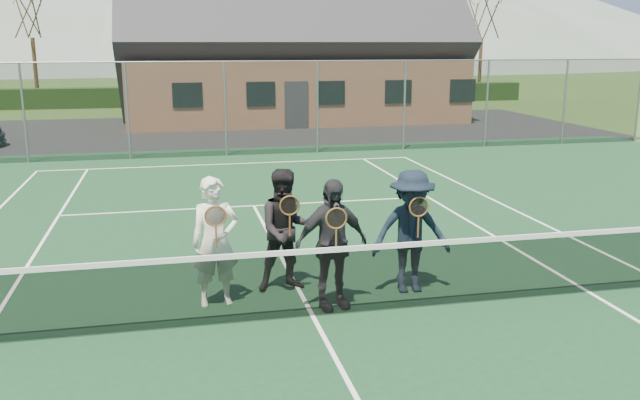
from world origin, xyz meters
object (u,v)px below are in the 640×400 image
Objects in this scene: tennis_net at (313,280)px; player_d at (411,231)px; player_a at (215,242)px; player_c at (331,244)px; clubhouse at (291,34)px; player_b at (287,230)px.

player_d is at bearing 22.04° from tennis_net.
player_a is 1.59m from player_c.
player_b is at bearing -100.28° from clubhouse.
player_b reaches higher than tennis_net.
clubhouse is 23.68m from player_d.
player_c is at bearing -16.33° from player_a.
player_a and player_d have the same top height.
player_c is 1.32m from player_d.
player_a is at bearing -160.01° from player_b.
player_c is (0.32, 0.28, 0.38)m from tennis_net.
player_a is 1.00× the size of player_d.
tennis_net is 1.75m from player_d.
player_b is at bearing 164.92° from player_d.
player_b is at bearing 97.74° from tennis_net.
clubhouse is at bearing 79.72° from player_b.
player_a reaches higher than tennis_net.
player_a is at bearing -102.61° from clubhouse.
player_a is (-1.21, 0.73, 0.38)m from tennis_net.
player_a is 1.00× the size of player_b.
tennis_net is at bearing -99.46° from clubhouse.
tennis_net is 0.75× the size of clubhouse.
player_b is (-4.15, -22.89, -3.07)m from clubhouse.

